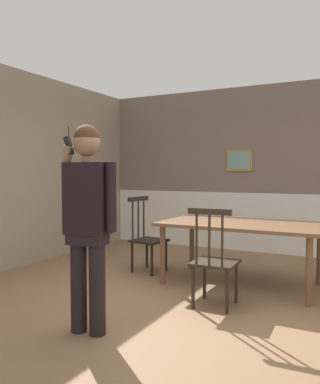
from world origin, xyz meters
TOP-DOWN VIEW (x-y plane):
  - ground_plane at (0.00, 0.00)m, footprint 7.09×7.09m
  - room_back_partition at (-0.00, 3.23)m, footprint 5.70×0.17m
  - dining_table at (0.33, 1.09)m, footprint 1.93×1.13m
  - chair_near_window at (0.32, 0.16)m, footprint 0.46×0.46m
  - chair_by_doorway at (-1.01, 1.12)m, footprint 0.48×0.48m
  - person_figure at (-0.41, -0.96)m, footprint 0.53×0.24m

SIDE VIEW (x-z plane):
  - ground_plane at x=0.00m, z-range 0.00..0.00m
  - chair_by_doorway at x=-1.01m, z-range -0.04..1.00m
  - chair_near_window at x=0.32m, z-range -0.03..1.00m
  - dining_table at x=0.33m, z-range 0.31..1.07m
  - person_figure at x=-0.41m, z-range 0.14..1.92m
  - room_back_partition at x=0.00m, z-range -0.05..2.82m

